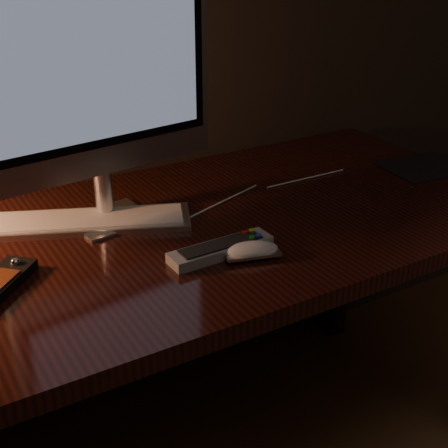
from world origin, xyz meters
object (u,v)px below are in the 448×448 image
monitor (99,77)px  keyboard (84,221)px  tv_remote (221,249)px  mouse (251,252)px  desk (176,263)px

monitor → keyboard: (-0.06, 0.02, -0.31)m
keyboard → tv_remote: (0.19, -0.27, 0.00)m
monitor → mouse: monitor is taller
monitor → keyboard: monitor is taller
monitor → tv_remote: size_ratio=2.45×
desk → tv_remote: 0.26m
keyboard → mouse: mouse is taller
desk → keyboard: size_ratio=3.43×
monitor → mouse: bearing=-66.0°
tv_remote → monitor: bearing=116.0°
desk → keyboard: 0.24m
keyboard → tv_remote: bearing=-31.8°
tv_remote → mouse: bearing=-40.9°
desk → mouse: size_ratio=14.47×
desk → keyboard: bearing=164.9°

